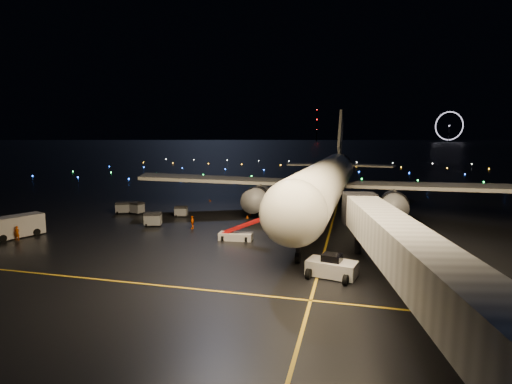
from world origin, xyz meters
TOP-DOWN VIEW (x-y plane):
  - ground at (0.00, 300.00)m, footprint 2000.00×2000.00m
  - lane_centre at (12.00, 15.00)m, footprint 0.25×80.00m
  - lane_cross at (-5.00, -10.00)m, footprint 60.00×0.25m
  - airliner at (10.65, 26.40)m, footprint 65.36×62.30m
  - pushback_tug at (13.23, -4.26)m, footprint 4.72×3.17m
  - belt_loader at (1.26, 5.66)m, footprint 5.98×2.02m
  - service_truck at (-25.44, 0.45)m, footprint 4.94×7.74m
  - crew_a at (-24.25, -0.80)m, footprint 0.70×0.53m
  - crew_b at (-25.52, 0.53)m, footprint 1.03×0.93m
  - crew_c at (-6.13, 9.82)m, footprint 0.61×1.12m
  - safety_cone_0 at (-0.84, 20.25)m, footprint 0.59×0.59m
  - safety_cone_1 at (3.17, 26.22)m, footprint 0.49×0.49m
  - safety_cone_2 at (-0.72, 18.14)m, footprint 0.50×0.50m
  - safety_cone_3 at (-11.77, 31.54)m, footprint 0.51×0.51m
  - ferris_wheel at (170.00, 720.00)m, footprint 49.33×16.80m
  - radio_mast at (-60.00, 740.00)m, footprint 1.80×1.80m
  - taxiway_lights at (0.00, 106.00)m, footprint 164.00×92.00m
  - baggage_cart_0 at (-11.05, 16.98)m, footprint 2.11×1.69m
  - baggage_cart_1 at (-12.09, 10.02)m, footprint 2.57×2.12m
  - baggage_cart_2 at (-19.00, 17.35)m, footprint 2.54×2.08m
  - baggage_cart_3 at (-21.21, 16.99)m, footprint 2.63×2.31m

SIDE VIEW (x-z plane):
  - ground at x=0.00m, z-range 0.00..0.00m
  - lane_centre at x=12.00m, z-range 0.00..0.02m
  - lane_cross at x=-5.00m, z-range 0.00..0.02m
  - taxiway_lights at x=0.00m, z-range 0.00..0.36m
  - safety_cone_3 at x=-11.77m, z-range 0.00..0.45m
  - safety_cone_1 at x=3.17m, z-range 0.00..0.48m
  - safety_cone_0 at x=-0.84m, z-range 0.00..0.51m
  - safety_cone_2 at x=-0.72m, z-range 0.00..0.52m
  - baggage_cart_0 at x=-11.05m, z-range 0.00..1.59m
  - crew_a at x=-24.25m, z-range 0.00..1.71m
  - crew_b at x=-25.52m, z-range 0.00..1.72m
  - crew_c at x=-6.13m, z-range 0.00..1.81m
  - baggage_cart_3 at x=-21.21m, z-range 0.00..1.86m
  - baggage_cart_2 at x=-19.00m, z-range 0.00..1.87m
  - baggage_cart_1 at x=-12.09m, z-range 0.00..1.89m
  - pushback_tug at x=13.23m, z-range 0.00..2.06m
  - service_truck at x=-25.44m, z-range 0.00..2.73m
  - belt_loader at x=1.26m, z-range 0.00..2.85m
  - airliner at x=10.65m, z-range 0.00..17.96m
  - ferris_wheel at x=170.00m, z-range 0.00..52.00m
  - radio_mast at x=-60.00m, z-range 0.00..64.00m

